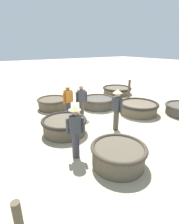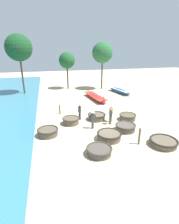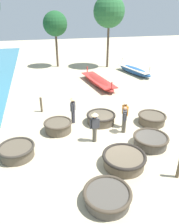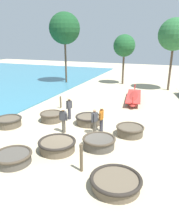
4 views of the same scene
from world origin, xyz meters
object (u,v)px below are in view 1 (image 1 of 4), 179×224
(fisherman_hauling, at_px, (117,107))
(mooring_post_shoreline, at_px, (129,90))
(coracle_upturned, at_px, (98,102))
(coracle_center, at_px, (138,107))
(coracle_tilted, at_px, (117,90))
(coracle_front_right, at_px, (53,103))
(fisherman_standing_left, at_px, (82,101))
(fisherman_crouching, at_px, (68,99))
(coracle_far_right, at_px, (118,155))
(coracle_far_left, at_px, (64,125))
(fisherman_by_coracle, at_px, (75,128))

(fisherman_hauling, relative_size, mooring_post_shoreline, 1.28)
(coracle_upturned, distance_m, fisherman_hauling, 2.92)
(coracle_center, bearing_deg, coracle_tilted, -26.78)
(coracle_front_right, bearing_deg, fisherman_standing_left, -163.97)
(coracle_front_right, bearing_deg, fisherman_crouching, -178.90)
(coracle_tilted, relative_size, fisherman_standing_left, 1.29)
(coracle_tilted, bearing_deg, coracle_center, 153.22)
(coracle_tilted, distance_m, coracle_far_right, 8.13)
(coracle_far_left, distance_m, mooring_post_shoreline, 5.55)
(coracle_far_left, distance_m, fisherman_crouching, 1.56)
(fisherman_hauling, bearing_deg, coracle_far_left, 64.18)
(fisherman_crouching, height_order, fisherman_by_coracle, same)
(coracle_upturned, relative_size, fisherman_by_coracle, 1.06)
(coracle_center, xyz_separation_m, fisherman_hauling, (-0.76, 2.18, 0.64))
(mooring_post_shoreline, bearing_deg, fisherman_hauling, 127.73)
(fisherman_standing_left, height_order, mooring_post_shoreline, fisherman_standing_left)
(coracle_upturned, height_order, fisherman_crouching, fisherman_crouching)
(coracle_far_right, xyz_separation_m, fisherman_by_coracle, (1.00, 0.80, 0.62))
(fisherman_standing_left, bearing_deg, coracle_center, -111.59)
(coracle_far_right, bearing_deg, fisherman_by_coracle, 38.57)
(coracle_far_right, relative_size, coracle_front_right, 0.95)
(coracle_center, relative_size, mooring_post_shoreline, 1.49)
(coracle_front_right, relative_size, fisherman_standing_left, 1.06)
(coracle_far_left, relative_size, mooring_post_shoreline, 1.35)
(coracle_tilted, bearing_deg, coracle_far_right, 138.05)
(coracle_far_right, distance_m, fisherman_crouching, 3.87)
(fisherman_by_coracle, bearing_deg, coracle_far_right, -141.43)
(fisherman_by_coracle, distance_m, mooring_post_shoreline, 6.60)
(fisherman_standing_left, bearing_deg, fisherman_hauling, -164.72)
(coracle_tilted, relative_size, coracle_center, 1.05)
(coracle_center, height_order, mooring_post_shoreline, mooring_post_shoreline)
(fisherman_hauling, relative_size, fisherman_crouching, 1.00)
(coracle_center, height_order, fisherman_crouching, fisherman_crouching)
(fisherman_by_coracle, bearing_deg, coracle_far_left, -14.26)
(coracle_far_right, xyz_separation_m, mooring_post_shoreline, (4.37, -4.87, 0.32))
(coracle_far_right, bearing_deg, mooring_post_shoreline, -48.10)
(coracle_far_left, relative_size, coracle_center, 0.90)
(coracle_far_left, bearing_deg, coracle_center, -91.91)
(coracle_far_left, bearing_deg, fisherman_standing_left, -55.61)
(coracle_upturned, distance_m, fisherman_standing_left, 1.84)
(fisherman_standing_left, relative_size, mooring_post_shoreline, 1.21)
(fisherman_standing_left, xyz_separation_m, fisherman_by_coracle, (-2.54, 1.76, 0.12))
(coracle_far_left, relative_size, fisherman_by_coracle, 1.05)
(coracle_tilted, bearing_deg, fisherman_crouching, 114.07)
(fisherman_crouching, xyz_separation_m, fisherman_by_coracle, (-2.80, 1.21, 0.00))
(coracle_front_right, height_order, coracle_center, coracle_center)
(coracle_tilted, bearing_deg, coracle_front_right, 95.15)
(coracle_front_right, xyz_separation_m, fisherman_crouching, (-1.79, -0.03, 0.65))
(coracle_far_left, xyz_separation_m, coracle_upturned, (1.75, -2.91, -0.02))
(fisherman_hauling, height_order, fisherman_by_coracle, same)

